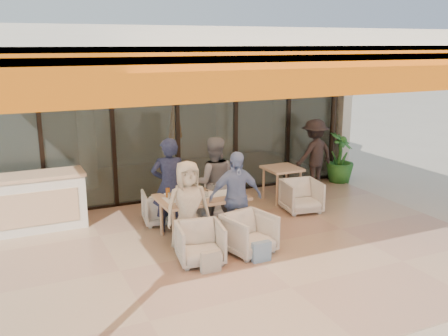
# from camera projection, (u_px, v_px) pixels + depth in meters

# --- Properties ---
(ground) EXTENTS (70.00, 70.00, 0.00)m
(ground) POSITION_uv_depth(u_px,v_px,m) (242.00, 249.00, 8.13)
(ground) COLOR #C6B293
(ground) RESTS_ON ground
(terrace_floor) EXTENTS (8.00, 6.00, 0.01)m
(terrace_floor) POSITION_uv_depth(u_px,v_px,m) (242.00, 249.00, 8.13)
(terrace_floor) COLOR tan
(terrace_floor) RESTS_ON ground
(terrace_structure) EXTENTS (8.00, 6.00, 3.40)m
(terrace_structure) POSITION_uv_depth(u_px,v_px,m) (252.00, 44.00, 7.10)
(terrace_structure) COLOR silver
(terrace_structure) RESTS_ON ground
(glass_storefront) EXTENTS (8.08, 0.10, 3.20)m
(glass_storefront) POSITION_uv_depth(u_px,v_px,m) (177.00, 125.00, 10.37)
(glass_storefront) COLOR #9EADA3
(glass_storefront) RESTS_ON ground
(interior_block) EXTENTS (9.05, 3.62, 3.52)m
(interior_block) POSITION_uv_depth(u_px,v_px,m) (145.00, 86.00, 12.26)
(interior_block) COLOR silver
(interior_block) RESTS_ON ground
(host_counter) EXTENTS (1.85, 0.65, 1.04)m
(host_counter) POSITION_uv_depth(u_px,v_px,m) (32.00, 202.00, 8.79)
(host_counter) COLOR silver
(host_counter) RESTS_ON ground
(dining_table) EXTENTS (1.50, 0.90, 0.93)m
(dining_table) POSITION_uv_depth(u_px,v_px,m) (201.00, 199.00, 8.48)
(dining_table) COLOR #D7AF83
(dining_table) RESTS_ON ground
(chair_far_left) EXTENTS (0.75, 0.71, 0.68)m
(chair_far_left) POSITION_uv_depth(u_px,v_px,m) (161.00, 206.00, 9.22)
(chair_far_left) COLOR silver
(chair_far_left) RESTS_ON ground
(chair_far_right) EXTENTS (0.79, 0.76, 0.67)m
(chair_far_right) POSITION_uv_depth(u_px,v_px,m) (203.00, 200.00, 9.57)
(chair_far_right) COLOR silver
(chair_far_right) RESTS_ON ground
(chair_near_left) EXTENTS (0.76, 0.73, 0.69)m
(chair_near_left) POSITION_uv_depth(u_px,v_px,m) (200.00, 241.00, 7.55)
(chair_near_left) COLOR silver
(chair_near_left) RESTS_ON ground
(chair_near_right) EXTENTS (0.83, 0.80, 0.72)m
(chair_near_right) POSITION_uv_depth(u_px,v_px,m) (249.00, 232.00, 7.89)
(chair_near_right) COLOR silver
(chair_near_right) RESTS_ON ground
(diner_navy) EXTENTS (0.71, 0.57, 1.71)m
(diner_navy) POSITION_uv_depth(u_px,v_px,m) (169.00, 186.00, 8.66)
(diner_navy) COLOR #171833
(diner_navy) RESTS_ON ground
(diner_grey) EXTENTS (0.96, 0.84, 1.65)m
(diner_grey) POSITION_uv_depth(u_px,v_px,m) (214.00, 182.00, 9.01)
(diner_grey) COLOR slate
(diner_grey) RESTS_ON ground
(diner_cream) EXTENTS (0.76, 0.52, 1.49)m
(diner_cream) POSITION_uv_depth(u_px,v_px,m) (188.00, 207.00, 7.89)
(diner_cream) COLOR beige
(diner_cream) RESTS_ON ground
(diner_periwinkle) EXTENTS (0.95, 0.46, 1.57)m
(diner_periwinkle) POSITION_uv_depth(u_px,v_px,m) (235.00, 198.00, 8.23)
(diner_periwinkle) COLOR #7D98D1
(diner_periwinkle) RESTS_ON ground
(tote_bag_cream) EXTENTS (0.30, 0.10, 0.34)m
(tote_bag_cream) POSITION_uv_depth(u_px,v_px,m) (211.00, 262.00, 7.24)
(tote_bag_cream) COLOR silver
(tote_bag_cream) RESTS_ON ground
(tote_bag_blue) EXTENTS (0.30, 0.10, 0.34)m
(tote_bag_blue) POSITION_uv_depth(u_px,v_px,m) (261.00, 252.00, 7.59)
(tote_bag_blue) COLOR #99BFD8
(tote_bag_blue) RESTS_ON ground
(side_table) EXTENTS (0.70, 0.70, 0.74)m
(side_table) POSITION_uv_depth(u_px,v_px,m) (282.00, 172.00, 10.42)
(side_table) COLOR #D7AF83
(side_table) RESTS_ON ground
(side_chair) EXTENTS (0.78, 0.74, 0.71)m
(side_chair) POSITION_uv_depth(u_px,v_px,m) (301.00, 195.00, 9.82)
(side_chair) COLOR silver
(side_chair) RESTS_ON ground
(standing_woman) EXTENTS (1.12, 0.76, 1.61)m
(standing_woman) POSITION_uv_depth(u_px,v_px,m) (314.00, 154.00, 11.34)
(standing_woman) COLOR black
(standing_woman) RESTS_ON ground
(potted_palm) EXTENTS (0.95, 0.95, 1.20)m
(potted_palm) POSITION_uv_depth(u_px,v_px,m) (340.00, 158.00, 11.87)
(potted_palm) COLOR #1E5919
(potted_palm) RESTS_ON ground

